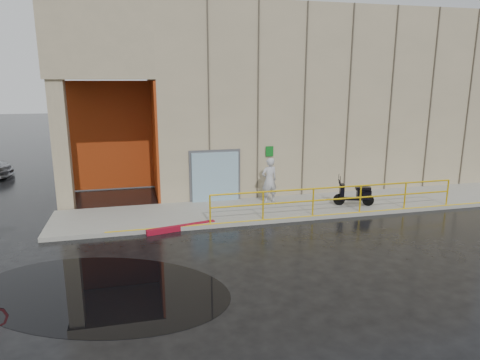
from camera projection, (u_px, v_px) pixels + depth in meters
name	position (u px, v px, depth m)	size (l,w,h in m)	color
ground	(247.00, 263.00, 11.95)	(120.00, 120.00, 0.00)	black
sidewalk	(315.00, 206.00, 17.11)	(20.00, 3.00, 0.15)	gray
building	(288.00, 95.00, 22.55)	(20.00, 10.17, 8.00)	#9C8E6F
guardrail	(337.00, 200.00, 15.76)	(9.56, 0.06, 1.03)	gold
person	(269.00, 180.00, 17.08)	(0.67, 0.44, 1.84)	#B4B4B9
scooter	(355.00, 188.00, 16.72)	(1.61, 0.96, 1.21)	black
red_curb	(182.00, 228.00, 14.51)	(2.40, 0.18, 0.18)	maroon
puddle	(101.00, 291.00, 10.33)	(6.36, 3.91, 0.01)	black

